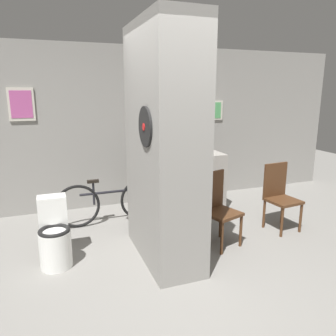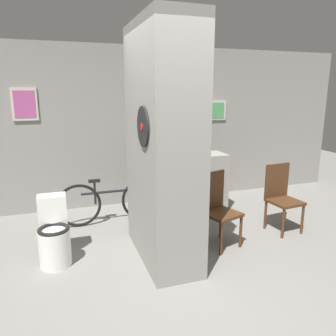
% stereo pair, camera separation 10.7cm
% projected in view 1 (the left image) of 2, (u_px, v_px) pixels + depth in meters
% --- Properties ---
extents(ground_plane, '(14.00, 14.00, 0.00)m').
position_uv_depth(ground_plane, '(194.00, 282.00, 3.32)').
color(ground_plane, gray).
extents(wall_back, '(8.00, 0.09, 2.60)m').
position_uv_depth(wall_back, '(129.00, 127.00, 5.42)').
color(wall_back, gray).
rests_on(wall_back, ground_plane).
extents(pillar_center, '(0.57, 1.30, 2.60)m').
position_uv_depth(pillar_center, '(164.00, 146.00, 3.58)').
color(pillar_center, gray).
rests_on(pillar_center, ground_plane).
extents(counter_shelf, '(1.43, 0.44, 0.93)m').
position_uv_depth(counter_shelf, '(180.00, 184.00, 5.11)').
color(counter_shelf, gray).
rests_on(counter_shelf, ground_plane).
extents(toilet, '(0.34, 0.50, 0.74)m').
position_uv_depth(toilet, '(55.00, 237.00, 3.60)').
color(toilet, white).
rests_on(toilet, ground_plane).
extents(chair_near_pillar, '(0.50, 0.50, 0.92)m').
position_uv_depth(chair_near_pillar, '(217.00, 206.00, 4.06)').
color(chair_near_pillar, '#4C2D19').
rests_on(chair_near_pillar, ground_plane).
extents(chair_by_doorway, '(0.43, 0.43, 0.92)m').
position_uv_depth(chair_by_doorway, '(280.00, 194.00, 4.53)').
color(chair_by_doorway, '#4C2D19').
rests_on(chair_by_doorway, ground_plane).
extents(bicycle, '(1.55, 0.42, 0.67)m').
position_uv_depth(bicycle, '(111.00, 202.00, 4.74)').
color(bicycle, black).
rests_on(bicycle, ground_plane).
extents(bottle_tall, '(0.08, 0.08, 0.26)m').
position_uv_depth(bottle_tall, '(166.00, 150.00, 4.88)').
color(bottle_tall, olive).
rests_on(bottle_tall, counter_shelf).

